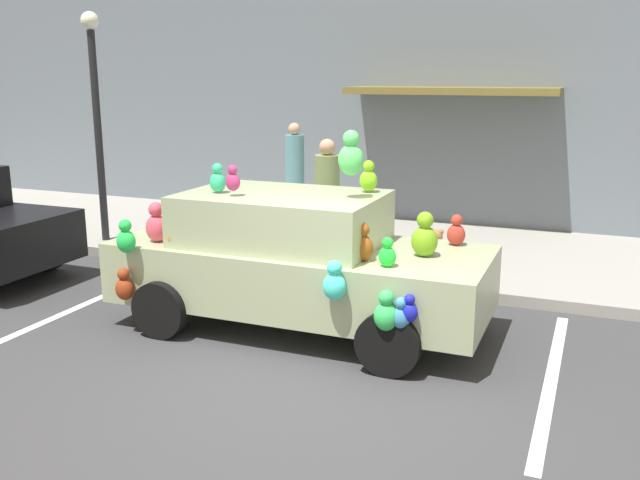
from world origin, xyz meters
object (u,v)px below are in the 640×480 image
teddy_bear_on_sidewalk (435,249)px  pedestrian_by_lamp (295,182)px  plush_covered_car (296,260)px  street_lamp_post (96,103)px  pedestrian_near_shopfront (327,203)px

teddy_bear_on_sidewalk → pedestrian_by_lamp: pedestrian_by_lamp is taller
teddy_bear_on_sidewalk → pedestrian_by_lamp: 3.06m
teddy_bear_on_sidewalk → pedestrian_by_lamp: bearing=156.0°
plush_covered_car → street_lamp_post: 5.19m
plush_covered_car → teddy_bear_on_sidewalk: plush_covered_car is taller
street_lamp_post → pedestrian_near_shopfront: bearing=5.2°
plush_covered_car → street_lamp_post: size_ratio=1.16×
teddy_bear_on_sidewalk → street_lamp_post: size_ratio=0.15×
plush_covered_car → pedestrian_near_shopfront: (-0.62, 2.53, 0.17)m
pedestrian_near_shopfront → pedestrian_by_lamp: pedestrian_by_lamp is taller
plush_covered_car → pedestrian_near_shopfront: plush_covered_car is taller
teddy_bear_on_sidewalk → pedestrian_near_shopfront: 1.71m
street_lamp_post → pedestrian_by_lamp: street_lamp_post is taller
street_lamp_post → pedestrian_near_shopfront: street_lamp_post is taller
teddy_bear_on_sidewalk → plush_covered_car: bearing=-110.5°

